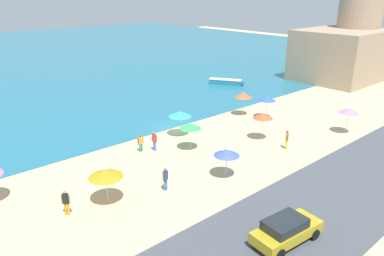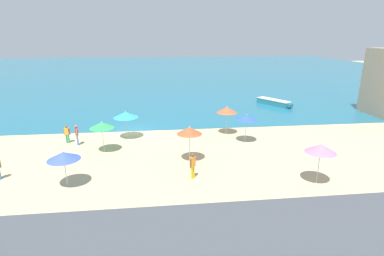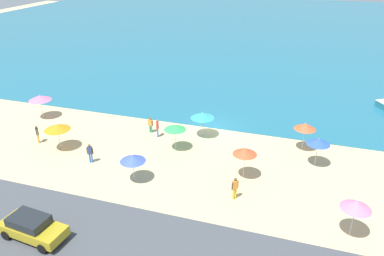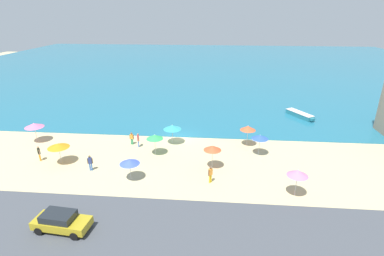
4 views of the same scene
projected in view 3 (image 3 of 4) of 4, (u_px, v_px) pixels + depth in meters
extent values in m
plane|color=#C9B886|center=(214.00, 128.00, 37.40)|extent=(160.00, 160.00, 0.00)
cube|color=#206882|center=(276.00, 28.00, 84.56)|extent=(150.00, 110.00, 0.05)
cube|color=#43474E|center=(136.00, 255.00, 21.95)|extent=(80.00, 8.00, 0.06)
cylinder|color=#B2B2B7|center=(244.00, 166.00, 28.90)|extent=(0.05, 0.05, 2.19)
cone|color=#F1522C|center=(245.00, 151.00, 28.34)|extent=(1.85, 1.85, 0.50)
sphere|color=silver|center=(245.00, 148.00, 28.22)|extent=(0.08, 0.08, 0.08)
cylinder|color=#B2B2B7|center=(134.00, 171.00, 28.59)|extent=(0.05, 0.05, 1.83)
cone|color=blue|center=(133.00, 158.00, 28.11)|extent=(1.96, 1.96, 0.48)
sphere|color=silver|center=(132.00, 155.00, 28.00)|extent=(0.08, 0.08, 0.08)
cylinder|color=#B2B2B7|center=(175.00, 139.00, 33.01)|extent=(0.05, 0.05, 2.06)
cone|color=green|center=(175.00, 127.00, 32.48)|extent=(1.92, 1.92, 0.46)
sphere|color=silver|center=(175.00, 124.00, 32.37)|extent=(0.08, 0.08, 0.08)
cylinder|color=#B2B2B7|center=(42.00, 109.00, 39.32)|extent=(0.05, 0.05, 2.05)
cone|color=pink|center=(40.00, 98.00, 38.78)|extent=(2.31, 2.31, 0.50)
sphere|color=silver|center=(39.00, 95.00, 38.66)|extent=(0.08, 0.08, 0.08)
cylinder|color=#B2B2B7|center=(303.00, 139.00, 32.94)|extent=(0.05, 0.05, 2.14)
cone|color=#DA5831|center=(305.00, 126.00, 32.38)|extent=(1.90, 1.90, 0.53)
sphere|color=silver|center=(306.00, 123.00, 32.25)|extent=(0.08, 0.08, 0.08)
cylinder|color=#B2B2B7|center=(316.00, 155.00, 30.57)|extent=(0.05, 0.05, 2.08)
cone|color=blue|center=(318.00, 142.00, 30.05)|extent=(1.89, 1.89, 0.43)
sphere|color=silver|center=(319.00, 139.00, 29.94)|extent=(0.08, 0.08, 0.08)
cylinder|color=#B2B2B7|center=(59.00, 139.00, 33.18)|extent=(0.05, 0.05, 1.98)
cone|color=orange|center=(57.00, 127.00, 32.67)|extent=(2.27, 2.27, 0.47)
sphere|color=silver|center=(57.00, 124.00, 32.55)|extent=(0.08, 0.08, 0.08)
cylinder|color=#B2B2B7|center=(202.00, 127.00, 35.37)|extent=(0.05, 0.05, 2.00)
cone|color=teal|center=(202.00, 115.00, 34.84)|extent=(2.23, 2.23, 0.53)
sphere|color=silver|center=(202.00, 112.00, 34.71)|extent=(0.08, 0.08, 0.08)
cylinder|color=#B2B2B7|center=(352.00, 222.00, 23.01)|extent=(0.05, 0.05, 2.15)
cone|color=pink|center=(356.00, 205.00, 22.44)|extent=(1.87, 1.87, 0.54)
sphere|color=silver|center=(357.00, 201.00, 22.31)|extent=(0.08, 0.08, 0.08)
cylinder|color=#29935C|center=(150.00, 129.00, 36.49)|extent=(0.14, 0.14, 0.76)
cylinder|color=#29935C|center=(152.00, 129.00, 36.42)|extent=(0.14, 0.14, 0.76)
cube|color=orange|center=(150.00, 122.00, 36.16)|extent=(0.39, 0.26, 0.60)
sphere|color=brown|center=(150.00, 118.00, 35.98)|extent=(0.22, 0.22, 0.22)
cylinder|color=brown|center=(148.00, 122.00, 36.28)|extent=(0.09, 0.09, 0.54)
cylinder|color=brown|center=(153.00, 123.00, 36.09)|extent=(0.09, 0.09, 0.54)
cylinder|color=gold|center=(233.00, 194.00, 26.72)|extent=(0.14, 0.14, 0.86)
cylinder|color=gold|center=(236.00, 193.00, 26.79)|extent=(0.14, 0.14, 0.86)
cube|color=orange|center=(235.00, 185.00, 26.42)|extent=(0.41, 0.41, 0.68)
sphere|color=brown|center=(235.00, 179.00, 26.22)|extent=(0.22, 0.22, 0.22)
cylinder|color=brown|center=(232.00, 186.00, 26.35)|extent=(0.09, 0.09, 0.61)
cylinder|color=brown|center=(238.00, 184.00, 26.54)|extent=(0.09, 0.09, 0.61)
cylinder|color=#4770C7|center=(158.00, 132.00, 35.67)|extent=(0.14, 0.14, 0.86)
cylinder|color=#4770C7|center=(158.00, 133.00, 35.50)|extent=(0.14, 0.14, 0.86)
cube|color=#C9343B|center=(157.00, 125.00, 35.25)|extent=(0.32, 0.41, 0.68)
sphere|color=#A36D54|center=(157.00, 121.00, 35.04)|extent=(0.22, 0.22, 0.22)
cylinder|color=#A36D54|center=(158.00, 125.00, 35.49)|extent=(0.09, 0.09, 0.62)
cylinder|color=#A36D54|center=(157.00, 127.00, 35.06)|extent=(0.09, 0.09, 0.62)
cylinder|color=#376BB8|center=(92.00, 158.00, 31.29)|extent=(0.14, 0.14, 0.84)
cylinder|color=#376BB8|center=(90.00, 158.00, 31.30)|extent=(0.14, 0.14, 0.84)
cube|color=navy|center=(90.00, 150.00, 30.97)|extent=(0.40, 0.30, 0.66)
sphere|color=brown|center=(89.00, 145.00, 30.77)|extent=(0.22, 0.22, 0.22)
cylinder|color=brown|center=(93.00, 151.00, 30.98)|extent=(0.09, 0.09, 0.60)
cylinder|color=brown|center=(87.00, 151.00, 31.01)|extent=(0.09, 0.09, 0.60)
cylinder|color=orange|center=(38.00, 138.00, 34.58)|extent=(0.14, 0.14, 0.84)
cylinder|color=orange|center=(39.00, 139.00, 34.44)|extent=(0.14, 0.14, 0.84)
cube|color=black|center=(37.00, 131.00, 34.18)|extent=(0.41, 0.41, 0.67)
sphere|color=#A07458|center=(36.00, 127.00, 33.98)|extent=(0.22, 0.22, 0.22)
cylinder|color=#A07458|center=(37.00, 131.00, 34.39)|extent=(0.09, 0.09, 0.60)
cylinder|color=#A07458|center=(37.00, 133.00, 34.01)|extent=(0.09, 0.09, 0.60)
cube|color=#AC951F|center=(33.00, 229.00, 23.00)|extent=(4.39, 2.15, 0.62)
cube|color=#1E2328|center=(29.00, 221.00, 22.82)|extent=(2.51, 1.76, 0.55)
cylinder|color=black|center=(62.00, 231.00, 23.30)|extent=(0.66, 0.28, 0.64)
cylinder|color=black|center=(42.00, 249.00, 21.94)|extent=(0.66, 0.28, 0.64)
cylinder|color=black|center=(26.00, 219.00, 24.33)|extent=(0.66, 0.28, 0.64)
cylinder|color=black|center=(6.00, 235.00, 22.96)|extent=(0.66, 0.28, 0.64)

